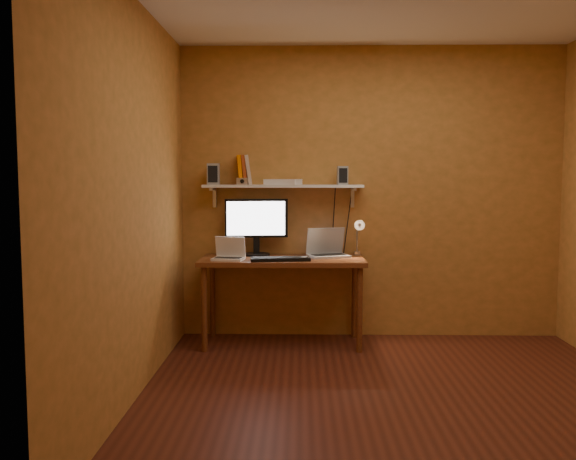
{
  "coord_description": "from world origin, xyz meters",
  "views": [
    {
      "loc": [
        -0.63,
        -3.89,
        1.44
      ],
      "look_at": [
        -0.73,
        1.18,
        1.0
      ],
      "focal_mm": 38.0,
      "sensor_mm": 36.0,
      "label": 1
    }
  ],
  "objects_px": {
    "mouse": "(304,258)",
    "router": "(283,182)",
    "laptop": "(327,249)",
    "desk_lamp": "(358,233)",
    "speaker_left": "(213,174)",
    "desk": "(282,268)",
    "speaker_right": "(342,175)",
    "wall_shelf": "(283,187)",
    "shelf_camera": "(242,181)",
    "netbook": "(229,253)",
    "monitor": "(256,224)",
    "keyboard": "(280,259)"
  },
  "relations": [
    {
      "from": "monitor",
      "to": "mouse",
      "type": "relative_size",
      "value": 5.95
    },
    {
      "from": "monitor",
      "to": "mouse",
      "type": "distance_m",
      "value": 0.59
    },
    {
      "from": "speaker_left",
      "to": "shelf_camera",
      "type": "bearing_deg",
      "value": -10.36
    },
    {
      "from": "netbook",
      "to": "router",
      "type": "distance_m",
      "value": 0.8
    },
    {
      "from": "desk",
      "to": "monitor",
      "type": "height_order",
      "value": "monitor"
    },
    {
      "from": "wall_shelf",
      "to": "laptop",
      "type": "height_order",
      "value": "wall_shelf"
    },
    {
      "from": "monitor",
      "to": "netbook",
      "type": "height_order",
      "value": "monitor"
    },
    {
      "from": "desk",
      "to": "netbook",
      "type": "height_order",
      "value": "netbook"
    },
    {
      "from": "keyboard",
      "to": "desk",
      "type": "bearing_deg",
      "value": 77.25
    },
    {
      "from": "netbook",
      "to": "speaker_right",
      "type": "relative_size",
      "value": 1.73
    },
    {
      "from": "desk",
      "to": "mouse",
      "type": "distance_m",
      "value": 0.26
    },
    {
      "from": "keyboard",
      "to": "monitor",
      "type": "bearing_deg",
      "value": 116.54
    },
    {
      "from": "speaker_left",
      "to": "shelf_camera",
      "type": "height_order",
      "value": "speaker_left"
    },
    {
      "from": "router",
      "to": "desk",
      "type": "bearing_deg",
      "value": -89.74
    },
    {
      "from": "desk",
      "to": "monitor",
      "type": "bearing_deg",
      "value": 143.2
    },
    {
      "from": "laptop",
      "to": "keyboard",
      "type": "xyz_separation_m",
      "value": [
        -0.4,
        -0.27,
        -0.05
      ]
    },
    {
      "from": "monitor",
      "to": "laptop",
      "type": "bearing_deg",
      "value": -12.38
    },
    {
      "from": "desk",
      "to": "keyboard",
      "type": "xyz_separation_m",
      "value": [
        -0.01,
        -0.15,
        0.1
      ]
    },
    {
      "from": "monitor",
      "to": "router",
      "type": "xyz_separation_m",
      "value": [
        0.23,
        0.02,
        0.37
      ]
    },
    {
      "from": "wall_shelf",
      "to": "mouse",
      "type": "height_order",
      "value": "wall_shelf"
    },
    {
      "from": "speaker_left",
      "to": "shelf_camera",
      "type": "distance_m",
      "value": 0.27
    },
    {
      "from": "wall_shelf",
      "to": "monitor",
      "type": "xyz_separation_m",
      "value": [
        -0.24,
        -0.02,
        -0.33
      ]
    },
    {
      "from": "desk",
      "to": "keyboard",
      "type": "bearing_deg",
      "value": -95.49
    },
    {
      "from": "speaker_left",
      "to": "keyboard",
      "type": "bearing_deg",
      "value": -30.86
    },
    {
      "from": "router",
      "to": "speaker_left",
      "type": "bearing_deg",
      "value": -178.02
    },
    {
      "from": "desk_lamp",
      "to": "speaker_left",
      "type": "height_order",
      "value": "speaker_left"
    },
    {
      "from": "mouse",
      "to": "speaker_left",
      "type": "height_order",
      "value": "speaker_left"
    },
    {
      "from": "speaker_left",
      "to": "shelf_camera",
      "type": "xyz_separation_m",
      "value": [
        0.26,
        -0.04,
        -0.06
      ]
    },
    {
      "from": "laptop",
      "to": "wall_shelf",
      "type": "bearing_deg",
      "value": 151.44
    },
    {
      "from": "wall_shelf",
      "to": "netbook",
      "type": "xyz_separation_m",
      "value": [
        -0.44,
        -0.31,
        -0.56
      ]
    },
    {
      "from": "desk",
      "to": "wall_shelf",
      "type": "height_order",
      "value": "wall_shelf"
    },
    {
      "from": "wall_shelf",
      "to": "laptop",
      "type": "xyz_separation_m",
      "value": [
        0.39,
        -0.08,
        -0.54
      ]
    },
    {
      "from": "mouse",
      "to": "router",
      "type": "height_order",
      "value": "router"
    },
    {
      "from": "netbook",
      "to": "shelf_camera",
      "type": "relative_size",
      "value": 2.74
    },
    {
      "from": "desk",
      "to": "desk_lamp",
      "type": "bearing_deg",
      "value": 10.81
    },
    {
      "from": "wall_shelf",
      "to": "desk_lamp",
      "type": "bearing_deg",
      "value": -5.88
    },
    {
      "from": "speaker_left",
      "to": "speaker_right",
      "type": "distance_m",
      "value": 1.13
    },
    {
      "from": "netbook",
      "to": "speaker_right",
      "type": "bearing_deg",
      "value": 26.31
    },
    {
      "from": "desk",
      "to": "speaker_right",
      "type": "height_order",
      "value": "speaker_right"
    },
    {
      "from": "desk_lamp",
      "to": "shelf_camera",
      "type": "distance_m",
      "value": 1.11
    },
    {
      "from": "netbook",
      "to": "speaker_left",
      "type": "relative_size",
      "value": 1.5
    },
    {
      "from": "monitor",
      "to": "shelf_camera",
      "type": "height_order",
      "value": "shelf_camera"
    },
    {
      "from": "wall_shelf",
      "to": "shelf_camera",
      "type": "height_order",
      "value": "shelf_camera"
    },
    {
      "from": "desk",
      "to": "monitor",
      "type": "xyz_separation_m",
      "value": [
        -0.24,
        0.18,
        0.37
      ]
    },
    {
      "from": "laptop",
      "to": "mouse",
      "type": "xyz_separation_m",
      "value": [
        -0.2,
        -0.26,
        -0.05
      ]
    },
    {
      "from": "shelf_camera",
      "to": "speaker_left",
      "type": "bearing_deg",
      "value": 171.58
    },
    {
      "from": "desk",
      "to": "wall_shelf",
      "type": "xyz_separation_m",
      "value": [
        0.0,
        0.19,
        0.69
      ]
    },
    {
      "from": "wall_shelf",
      "to": "keyboard",
      "type": "xyz_separation_m",
      "value": [
        -0.01,
        -0.35,
        -0.6
      ]
    },
    {
      "from": "keyboard",
      "to": "speaker_right",
      "type": "height_order",
      "value": "speaker_right"
    },
    {
      "from": "wall_shelf",
      "to": "shelf_camera",
      "type": "distance_m",
      "value": 0.36
    }
  ]
}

